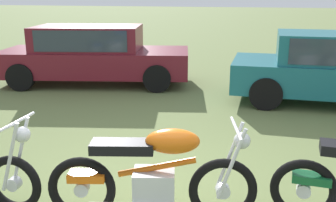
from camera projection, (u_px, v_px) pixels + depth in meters
name	position (u px, v px, depth m)	size (l,w,h in m)	color
motorcycle_orange	(154.00, 176.00, 3.75)	(2.03, 0.82, 1.02)	black
car_burgundy	(93.00, 52.00, 9.52)	(4.82, 2.62, 1.43)	maroon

